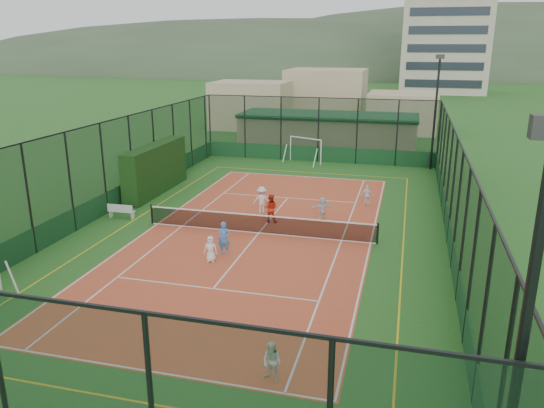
{
  "coord_description": "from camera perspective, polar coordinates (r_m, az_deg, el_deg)",
  "views": [
    {
      "loc": [
        6.85,
        -23.75,
        9.11
      ],
      "look_at": [
        0.38,
        1.17,
        1.2
      ],
      "focal_mm": 35.0,
      "sensor_mm": 36.0,
      "label": 1
    }
  ],
  "objects": [
    {
      "name": "ground",
      "position": [
        26.34,
        -1.44,
        -3.16
      ],
      "size": [
        300.0,
        300.0,
        0.0
      ],
      "primitive_type": "plane",
      "color": "#2E5D1F",
      "rests_on": "ground"
    },
    {
      "name": "court_slab",
      "position": [
        26.34,
        -1.44,
        -3.15
      ],
      "size": [
        11.17,
        23.97,
        0.01
      ],
      "primitive_type": "cube",
      "color": "#AA3925",
      "rests_on": "ground"
    },
    {
      "name": "tennis_net",
      "position": [
        26.17,
        -1.44,
        -2.07
      ],
      "size": [
        11.67,
        0.12,
        1.06
      ],
      "primitive_type": null,
      "color": "black",
      "rests_on": "ground"
    },
    {
      "name": "perimeter_fence",
      "position": [
        25.59,
        -1.48,
        2.1
      ],
      "size": [
        18.12,
        34.12,
        5.0
      ],
      "primitive_type": null,
      "color": "black",
      "rests_on": "ground"
    },
    {
      "name": "floodlight_se",
      "position": [
        8.89,
        24.51,
        -18.77
      ],
      "size": [
        0.6,
        0.26,
        8.25
      ],
      "primitive_type": null,
      "color": "black",
      "rests_on": "ground"
    },
    {
      "name": "floodlight_ne",
      "position": [
        40.7,
        17.14,
        9.29
      ],
      "size": [
        0.6,
        0.26,
        8.25
      ],
      "primitive_type": null,
      "color": "black",
      "rests_on": "ground"
    },
    {
      "name": "clubhouse",
      "position": [
        46.87,
        6.02,
        7.73
      ],
      "size": [
        15.2,
        7.2,
        3.15
      ],
      "primitive_type": null,
      "color": "tan",
      "rests_on": "ground"
    },
    {
      "name": "apartment_tower",
      "position": [
        106.04,
        18.4,
        19.44
      ],
      "size": [
        15.0,
        12.0,
        30.0
      ],
      "primitive_type": "cube",
      "color": "beige",
      "rests_on": "ground"
    },
    {
      "name": "distant_hills",
      "position": [
        174.13,
        12.65,
        13.67
      ],
      "size": [
        200.0,
        60.0,
        24.0
      ],
      "primitive_type": null,
      "color": "#384C33",
      "rests_on": "ground"
    },
    {
      "name": "hedge_left",
      "position": [
        33.95,
        -12.39,
        3.74
      ],
      "size": [
        1.04,
        6.9,
        3.02
      ],
      "primitive_type": "cube",
      "color": "black",
      "rests_on": "ground"
    },
    {
      "name": "white_bench",
      "position": [
        29.6,
        -15.87,
        -0.69
      ],
      "size": [
        1.47,
        0.45,
        0.82
      ],
      "primitive_type": null,
      "rotation": [
        0.0,
        0.0,
        0.03
      ],
      "color": "white",
      "rests_on": "ground"
    },
    {
      "name": "futsal_goal_far",
      "position": [
        41.72,
        3.62,
        5.78
      ],
      "size": [
        3.08,
        2.0,
        1.93
      ],
      "primitive_type": null,
      "rotation": [
        0.0,
        0.0,
        -0.42
      ],
      "color": "white",
      "rests_on": "ground"
    },
    {
      "name": "child_near_left",
      "position": [
        22.99,
        -6.63,
        -4.82
      ],
      "size": [
        0.61,
        0.45,
        1.15
      ],
      "primitive_type": "imported",
      "rotation": [
        0.0,
        0.0,
        0.16
      ],
      "color": "white",
      "rests_on": "court_slab"
    },
    {
      "name": "child_near_mid",
      "position": [
        23.63,
        -5.18,
        -3.69
      ],
      "size": [
        0.59,
        0.43,
        1.5
      ],
      "primitive_type": "imported",
      "rotation": [
        0.0,
        0.0,
        0.15
      ],
      "color": "#447FC2",
      "rests_on": "court_slab"
    },
    {
      "name": "child_near_right",
      "position": [
        15.33,
        -0.01,
        -16.61
      ],
      "size": [
        0.7,
        0.62,
        1.2
      ],
      "primitive_type": "imported",
      "rotation": [
        0.0,
        0.0,
        -0.33
      ],
      "color": "white",
      "rests_on": "court_slab"
    },
    {
      "name": "child_far_left",
      "position": [
        29.13,
        -1.11,
        0.43
      ],
      "size": [
        1.08,
        0.76,
        1.52
      ],
      "primitive_type": "imported",
      "rotation": [
        0.0,
        0.0,
        3.35
      ],
      "color": "silver",
      "rests_on": "court_slab"
    },
    {
      "name": "child_far_right",
      "position": [
        31.01,
        10.18,
        0.93
      ],
      "size": [
        0.78,
        0.46,
        1.24
      ],
      "primitive_type": "imported",
      "rotation": [
        0.0,
        0.0,
        3.37
      ],
      "color": "white",
      "rests_on": "court_slab"
    },
    {
      "name": "child_far_back",
      "position": [
        28.21,
        5.42,
        -0.48
      ],
      "size": [
        1.22,
        0.79,
        1.26
      ],
      "primitive_type": "imported",
      "rotation": [
        0.0,
        0.0,
        3.54
      ],
      "color": "white",
      "rests_on": "court_slab"
    },
    {
      "name": "coach",
      "position": [
        27.72,
        -0.16,
        -0.45
      ],
      "size": [
        0.75,
        0.6,
        1.51
      ],
      "primitive_type": "imported",
      "rotation": [
        0.0,
        0.0,
        3.18
      ],
      "color": "red",
      "rests_on": "court_slab"
    },
    {
      "name": "tennis_balls",
      "position": [
        27.37,
        -1.34,
        -2.28
      ],
      "size": [
        5.92,
        1.51,
        0.07
      ],
      "color": "#CCE033",
      "rests_on": "court_slab"
    }
  ]
}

